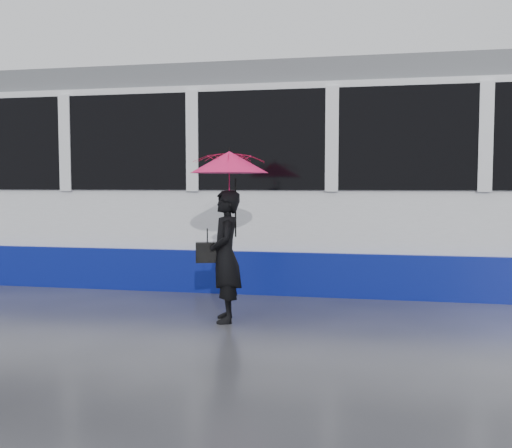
# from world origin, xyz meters

# --- Properties ---
(ground) EXTENTS (90.00, 90.00, 0.00)m
(ground) POSITION_xyz_m (0.00, 0.00, 0.00)
(ground) COLOR #2B2B30
(ground) RESTS_ON ground
(rails) EXTENTS (34.00, 1.51, 0.02)m
(rails) POSITION_xyz_m (0.00, 2.50, 0.01)
(rails) COLOR #3F3D38
(rails) RESTS_ON ground
(tram) EXTENTS (26.00, 2.56, 3.35)m
(tram) POSITION_xyz_m (0.09, 2.50, 1.64)
(tram) COLOR white
(tram) RESTS_ON ground
(woman) EXTENTS (0.50, 0.63, 1.51)m
(woman) POSITION_xyz_m (0.49, -0.37, 0.76)
(woman) COLOR black
(woman) RESTS_ON ground
(umbrella) EXTENTS (1.10, 1.10, 1.02)m
(umbrella) POSITION_xyz_m (0.54, -0.37, 1.66)
(umbrella) COLOR #F81484
(umbrella) RESTS_ON ground
(handbag) EXTENTS (0.29, 0.19, 0.41)m
(handbag) POSITION_xyz_m (0.27, -0.35, 0.79)
(handbag) COLOR black
(handbag) RESTS_ON ground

